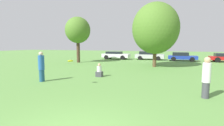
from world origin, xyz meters
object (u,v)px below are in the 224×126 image
at_px(bystander_sitting, 99,71).
at_px(tree_1, 155,28).
at_px(parked_car_silver, 149,55).
at_px(person_thrower, 41,67).
at_px(person_catcher, 206,77).
at_px(frisbee, 70,61).
at_px(parked_car_blue, 182,56).
at_px(tree_0, 78,30).
at_px(parked_car_white, 116,55).

xyz_separation_m(bystander_sitting, tree_1, (3.36, 6.85, 3.59)).
xyz_separation_m(tree_1, parked_car_silver, (-1.43, 8.28, -3.30)).
height_order(person_thrower, tree_1, tree_1).
distance_m(person_catcher, parked_car_silver, 18.61).
xyz_separation_m(person_catcher, tree_1, (-2.89, 9.83, 3.06)).
height_order(frisbee, parked_car_blue, frisbee).
bearing_deg(parked_car_silver, person_catcher, -75.05).
relative_size(parked_car_silver, parked_car_blue, 1.12).
distance_m(tree_1, parked_car_silver, 9.02).
bearing_deg(tree_0, tree_1, -7.25).
relative_size(person_catcher, tree_0, 0.30).
xyz_separation_m(parked_car_silver, parked_car_blue, (4.66, -0.42, -0.03)).
height_order(person_catcher, parked_car_blue, person_catcher).
bearing_deg(frisbee, person_catcher, 0.45).
bearing_deg(frisbee, tree_0, 118.39).
bearing_deg(parked_car_blue, frisbee, -110.01).
height_order(bystander_sitting, tree_0, tree_0).
distance_m(parked_car_white, parked_car_blue, 9.94).
distance_m(frisbee, tree_1, 10.88).
bearing_deg(bystander_sitting, parked_car_silver, 82.74).
bearing_deg(parked_car_silver, tree_1, -78.67).
distance_m(bystander_sitting, parked_car_silver, 15.26).
bearing_deg(parked_car_blue, person_catcher, -89.57).
bearing_deg(tree_1, person_thrower, -123.08).
bearing_deg(bystander_sitting, tree_0, 128.46).
distance_m(bystander_sitting, parked_car_blue, 16.12).
bearing_deg(tree_1, tree_0, 172.75).
height_order(tree_1, parked_car_white, tree_1).
bearing_deg(bystander_sitting, parked_car_white, 102.96).
bearing_deg(frisbee, parked_car_blue, 68.44).
relative_size(person_catcher, bystander_sitting, 1.83).
distance_m(bystander_sitting, parked_car_white, 14.95).
relative_size(frisbee, parked_car_blue, 0.08).
height_order(tree_1, parked_car_blue, tree_1).
bearing_deg(person_thrower, person_catcher, -0.00).
bearing_deg(parked_car_silver, parked_car_blue, -3.65).
height_order(frisbee, parked_car_silver, frisbee).
relative_size(tree_0, parked_car_white, 1.32).
xyz_separation_m(bystander_sitting, parked_car_white, (-3.35, 14.57, 0.28)).
bearing_deg(parked_car_white, bystander_sitting, -75.48).
xyz_separation_m(tree_0, parked_car_white, (3.08, 6.47, -3.48)).
bearing_deg(frisbee, bystander_sitting, 82.10).
height_order(tree_0, parked_car_white, tree_0).
xyz_separation_m(person_thrower, parked_car_silver, (4.73, 17.73, -0.27)).
xyz_separation_m(person_catcher, bystander_sitting, (-6.24, 2.97, -0.52)).
height_order(person_thrower, parked_car_silver, person_thrower).
bearing_deg(parked_car_white, person_catcher, -59.77).
relative_size(tree_1, parked_car_white, 1.49).
height_order(person_thrower, bystander_sitting, person_thrower).
relative_size(parked_car_white, parked_car_blue, 1.13).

